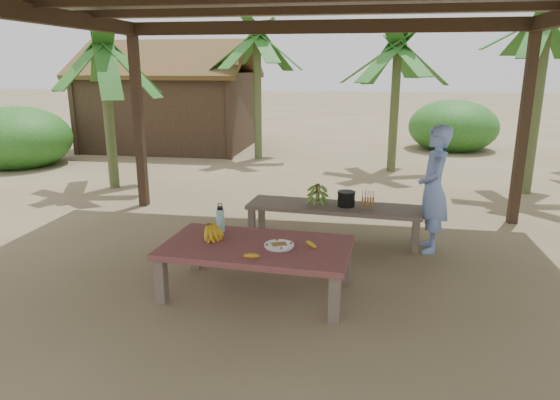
% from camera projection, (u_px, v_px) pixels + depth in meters
% --- Properties ---
extents(ground, '(80.00, 80.00, 0.00)m').
position_uv_depth(ground, '(297.00, 273.00, 5.42)').
color(ground, brown).
rests_on(ground, ground).
extents(work_table, '(1.86, 1.12, 0.50)m').
position_uv_depth(work_table, '(257.00, 251.00, 4.85)').
color(work_table, brown).
rests_on(work_table, ground).
extents(bench, '(2.24, 0.77, 0.45)m').
position_uv_depth(bench, '(334.00, 210.00, 6.38)').
color(bench, brown).
rests_on(bench, ground).
extents(ripe_banana_bunch, '(0.31, 0.28, 0.17)m').
position_uv_depth(ripe_banana_bunch, '(208.00, 230.00, 4.98)').
color(ripe_banana_bunch, yellow).
rests_on(ripe_banana_bunch, work_table).
extents(plate, '(0.28, 0.28, 0.04)m').
position_uv_depth(plate, '(279.00, 246.00, 4.75)').
color(plate, white).
rests_on(plate, work_table).
extents(loose_banana_front, '(0.16, 0.10, 0.04)m').
position_uv_depth(loose_banana_front, '(252.00, 256.00, 4.48)').
color(loose_banana_front, yellow).
rests_on(loose_banana_front, work_table).
extents(loose_banana_side, '(0.13, 0.15, 0.04)m').
position_uv_depth(loose_banana_side, '(311.00, 244.00, 4.77)').
color(loose_banana_side, yellow).
rests_on(loose_banana_side, work_table).
extents(water_flask, '(0.08, 0.08, 0.31)m').
position_uv_depth(water_flask, '(220.00, 220.00, 5.18)').
color(water_flask, '#41C3CD').
rests_on(water_flask, work_table).
extents(green_banana_stalk, '(0.27, 0.27, 0.28)m').
position_uv_depth(green_banana_stalk, '(318.00, 194.00, 6.38)').
color(green_banana_stalk, '#598C2D').
rests_on(green_banana_stalk, bench).
extents(cooking_pot, '(0.22, 0.22, 0.18)m').
position_uv_depth(cooking_pot, '(346.00, 199.00, 6.31)').
color(cooking_pot, black).
rests_on(cooking_pot, bench).
extents(skewer_rack, '(0.19, 0.09, 0.24)m').
position_uv_depth(skewer_rack, '(368.00, 199.00, 6.19)').
color(skewer_rack, '#A57F47').
rests_on(skewer_rack, bench).
extents(woman, '(0.37, 0.56, 1.52)m').
position_uv_depth(woman, '(433.00, 189.00, 5.90)').
color(woman, '#6E8AD0').
rests_on(woman, ground).
extents(hut, '(4.40, 3.43, 2.85)m').
position_uv_depth(hut, '(172.00, 107.00, 13.47)').
color(hut, black).
rests_on(hut, ground).
extents(banana_plant_ne, '(1.80, 1.80, 3.24)m').
position_uv_depth(banana_plant_ne, '(546.00, 30.00, 8.10)').
color(banana_plant_ne, '#596638').
rests_on(banana_plant_ne, ground).
extents(banana_plant_n, '(1.80, 1.80, 2.83)m').
position_uv_depth(banana_plant_n, '(397.00, 57.00, 10.08)').
color(banana_plant_n, '#596638').
rests_on(banana_plant_n, ground).
extents(banana_plant_nw, '(1.80, 1.80, 3.11)m').
position_uv_depth(banana_plant_nw, '(257.00, 46.00, 11.43)').
color(banana_plant_nw, '#596638').
rests_on(banana_plant_nw, ground).
extents(banana_plant_w, '(1.80, 1.80, 2.76)m').
position_uv_depth(banana_plant_w, '(104.00, 60.00, 8.64)').
color(banana_plant_w, '#596638').
rests_on(banana_plant_w, ground).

